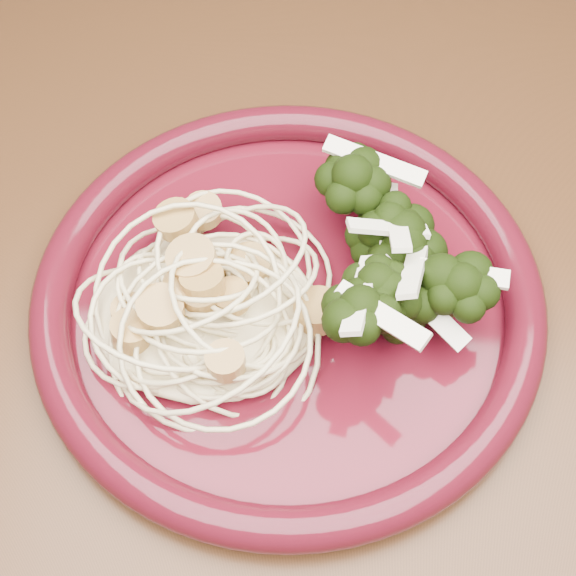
# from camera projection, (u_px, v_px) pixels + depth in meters

# --- Properties ---
(dining_table) EXTENTS (1.20, 0.80, 0.75)m
(dining_table) POSITION_uv_depth(u_px,v_px,m) (162.00, 403.00, 0.56)
(dining_table) COLOR #472814
(dining_table) RESTS_ON ground
(dinner_plate) EXTENTS (0.39, 0.39, 0.03)m
(dinner_plate) POSITION_uv_depth(u_px,v_px,m) (288.00, 296.00, 0.48)
(dinner_plate) COLOR #4B0B16
(dinner_plate) RESTS_ON dining_table
(spaghetti_pile) EXTENTS (0.17, 0.16, 0.03)m
(spaghetti_pile) POSITION_uv_depth(u_px,v_px,m) (205.00, 305.00, 0.47)
(spaghetti_pile) COLOR beige
(spaghetti_pile) RESTS_ON dinner_plate
(scallop_cluster) EXTENTS (0.17, 0.17, 0.05)m
(scallop_cluster) POSITION_uv_depth(u_px,v_px,m) (199.00, 268.00, 0.43)
(scallop_cluster) COLOR tan
(scallop_cluster) RESTS_ON spaghetti_pile
(broccoli_pile) EXTENTS (0.14, 0.17, 0.05)m
(broccoli_pile) POSITION_uv_depth(u_px,v_px,m) (388.00, 254.00, 0.47)
(broccoli_pile) COLOR black
(broccoli_pile) RESTS_ON dinner_plate
(onion_garnish) EXTENTS (0.09, 0.11, 0.06)m
(onion_garnish) POSITION_uv_depth(u_px,v_px,m) (394.00, 220.00, 0.44)
(onion_garnish) COLOR white
(onion_garnish) RESTS_ON broccoli_pile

